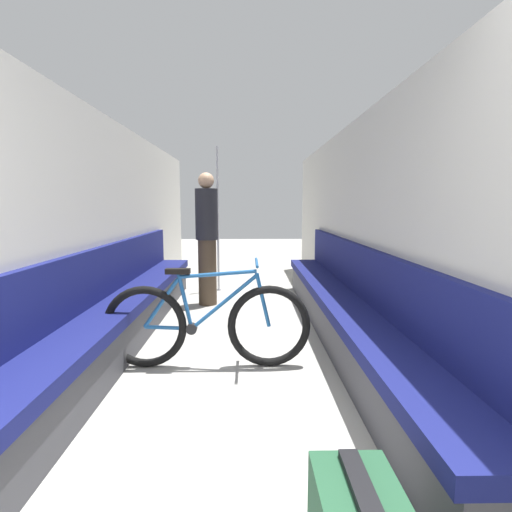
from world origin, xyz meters
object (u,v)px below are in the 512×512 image
(bench_seat_row_right, at_px, (345,312))
(passenger_standing, at_px, (207,237))
(bicycle, at_px, (207,324))
(grab_pole_near, at_px, (218,222))
(bench_seat_row_left, at_px, (121,313))

(bench_seat_row_right, xyz_separation_m, passenger_standing, (-1.50, 1.55, 0.60))
(bench_seat_row_right, bearing_deg, bicycle, -156.30)
(bicycle, bearing_deg, grab_pole_near, 79.33)
(bench_seat_row_right, xyz_separation_m, grab_pole_near, (-1.42, 2.46, 0.78))
(bicycle, height_order, grab_pole_near, grab_pole_near)
(bench_seat_row_right, height_order, passenger_standing, passenger_standing)
(passenger_standing, bearing_deg, bicycle, 133.27)
(bench_seat_row_right, relative_size, grab_pole_near, 2.32)
(bench_seat_row_left, relative_size, passenger_standing, 2.92)
(bench_seat_row_right, distance_m, grab_pole_near, 2.94)
(bench_seat_row_right, bearing_deg, grab_pole_near, 120.01)
(bicycle, distance_m, grab_pole_near, 3.11)
(passenger_standing, bearing_deg, bench_seat_row_right, 171.54)
(bicycle, relative_size, grab_pole_near, 0.77)
(bench_seat_row_left, height_order, bicycle, bench_seat_row_left)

